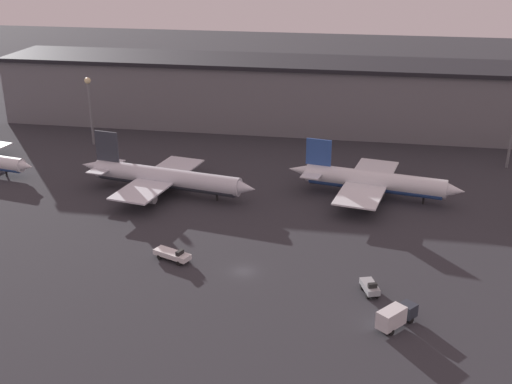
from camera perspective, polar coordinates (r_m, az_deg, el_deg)
ground at (r=117.96m, az=-1.11°, el=-7.07°), size 600.00×600.00×0.00m
terminal_building at (r=202.21m, az=4.07°, el=8.63°), size 188.74×25.07×21.09m
airplane_1 at (r=152.39m, az=-8.14°, el=1.25°), size 45.59×31.83×13.63m
airplane_2 at (r=151.15m, az=10.35°, el=0.94°), size 41.14×33.08×12.64m
service_vehicle_0 at (r=112.41m, az=10.09°, el=-8.32°), size 3.66×5.33×2.59m
service_vehicle_1 at (r=104.05m, az=12.32°, el=-10.71°), size 6.75×7.53×3.59m
service_vehicle_5 at (r=122.22m, az=-7.43°, el=-5.54°), size 7.79×5.07×2.50m
lamp_post_0 at (r=190.39m, az=-14.58°, el=7.84°), size 1.80×1.80×19.63m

